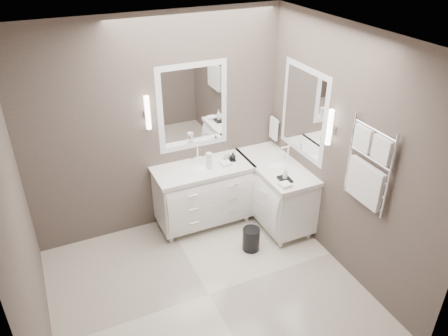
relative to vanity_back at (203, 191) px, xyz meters
name	(u,v)px	position (x,y,z in m)	size (l,w,h in m)	color
floor	(209,295)	(-0.45, -1.23, -0.49)	(3.20, 3.00, 0.01)	beige
ceiling	(203,42)	(-0.45, -1.23, 2.22)	(3.20, 3.00, 0.01)	white
wall_back	(158,128)	(-0.45, 0.28, 0.86)	(3.20, 0.01, 2.70)	#4F443F
wall_front	(294,301)	(-0.45, -2.73, 0.86)	(3.20, 0.01, 2.70)	#4F443F
wall_left	(20,234)	(-2.06, -1.23, 0.86)	(0.01, 3.00, 2.70)	#4F443F
wall_right	(346,155)	(1.15, -1.23, 0.86)	(0.01, 3.00, 2.70)	#4F443F
vanity_back	(203,191)	(0.00, 0.00, 0.00)	(1.24, 0.59, 0.97)	white
vanity_right	(275,189)	(0.88, -0.33, 0.00)	(0.59, 1.24, 0.97)	white
mirror_back	(193,107)	(0.00, 0.26, 1.06)	(0.90, 0.02, 1.10)	white
mirror_right	(304,112)	(1.14, -0.43, 1.06)	(0.02, 0.90, 1.10)	white
sconce_back	(148,113)	(-0.58, 0.20, 1.11)	(0.06, 0.06, 0.40)	white
sconce_right	(330,128)	(1.08, -1.01, 1.11)	(0.06, 0.06, 0.40)	white
towel_bar_corner	(274,128)	(1.09, 0.13, 0.63)	(0.03, 0.22, 0.30)	white
towel_ladder	(368,170)	(1.10, -1.63, 0.91)	(0.06, 0.58, 0.90)	white
waste_bin	(251,239)	(0.32, -0.74, -0.34)	(0.21, 0.21, 0.29)	black
amenity_tray_back	(230,159)	(0.38, 0.02, 0.38)	(0.14, 0.11, 0.02)	black
amenity_tray_right	(285,179)	(0.76, -0.70, 0.38)	(0.13, 0.17, 0.03)	black
water_bottle	(209,161)	(0.06, -0.06, 0.47)	(0.07, 0.07, 0.21)	silver
soap_bottle_a	(227,154)	(0.35, 0.04, 0.45)	(0.05, 0.06, 0.12)	white
soap_bottle_b	(233,156)	(0.41, -0.01, 0.43)	(0.07, 0.07, 0.10)	black
soap_bottle_c	(285,173)	(0.76, -0.70, 0.47)	(0.06, 0.06, 0.15)	white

